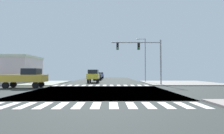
{
  "coord_description": "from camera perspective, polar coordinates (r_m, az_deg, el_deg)",
  "views": [
    {
      "loc": [
        1.06,
        -16.99,
        1.88
      ],
      "look_at": [
        1.31,
        7.74,
        2.66
      ],
      "focal_mm": 27.06,
      "sensor_mm": 36.0,
      "label": 1
    }
  ],
  "objects": [
    {
      "name": "ground",
      "position": [
        17.13,
        -4.16,
        -8.19
      ],
      "size": [
        90.0,
        90.0,
        0.05
      ],
      "color": "#333735"
    },
    {
      "name": "sidewalk_corner_ne",
      "position": [
        31.4,
        21.86,
        -4.98
      ],
      "size": [
        12.0,
        12.0,
        0.14
      ],
      "color": "gray",
      "rests_on": "ground"
    },
    {
      "name": "sidewalk_corner_nw",
      "position": [
        32.27,
        -26.5,
        -4.83
      ],
      "size": [
        12.0,
        12.0,
        0.14
      ],
      "color": "gray",
      "rests_on": "ground"
    },
    {
      "name": "crosswalk_near",
      "position": [
        9.96,
        -8.32,
        -12.66
      ],
      "size": [
        13.5,
        2.0,
        0.01
      ],
      "color": "silver",
      "rests_on": "ground"
    },
    {
      "name": "crosswalk_far",
      "position": [
        24.4,
        -3.67,
        -6.21
      ],
      "size": [
        13.5,
        2.0,
        0.01
      ],
      "color": "silver",
      "rests_on": "ground"
    },
    {
      "name": "traffic_signal_mast",
      "position": [
        24.96,
        9.99,
        5.21
      ],
      "size": [
        7.25,
        0.55,
        6.62
      ],
      "color": "gray",
      "rests_on": "ground"
    },
    {
      "name": "street_lamp",
      "position": [
        32.45,
        10.76,
        3.62
      ],
      "size": [
        1.78,
        0.32,
        8.27
      ],
      "color": "gray",
      "rests_on": "ground"
    },
    {
      "name": "bank_building",
      "position": [
        37.51,
        -33.12,
        -0.64
      ],
      "size": [
        14.0,
        7.63,
        4.88
      ],
      "color": "beige",
      "rests_on": "ground"
    },
    {
      "name": "sedan_farside_1",
      "position": [
        53.89,
        -3.83,
        -2.61
      ],
      "size": [
        1.8,
        4.3,
        1.88
      ],
      "rotation": [
        0.0,
        0.0,
        3.14
      ],
      "color": "black",
      "rests_on": "ground"
    },
    {
      "name": "sedan_crossing_2",
      "position": [
        40.16,
        -4.95,
        -2.89
      ],
      "size": [
        1.8,
        4.3,
        1.88
      ],
      "rotation": [
        0.0,
        0.0,
        3.14
      ],
      "color": "black",
      "rests_on": "ground"
    },
    {
      "name": "sedan_queued_3",
      "position": [
        45.86,
        -4.4,
        -2.75
      ],
      "size": [
        1.8,
        4.3,
        1.88
      ],
      "rotation": [
        0.0,
        0.0,
        3.14
      ],
      "color": "black",
      "rests_on": "ground"
    },
    {
      "name": "suv_leading_1",
      "position": [
        30.82,
        -6.28,
        -2.7
      ],
      "size": [
        1.96,
        4.6,
        2.34
      ],
      "rotation": [
        0.0,
        0.0,
        3.14
      ],
      "color": "black",
      "rests_on": "ground"
    },
    {
      "name": "pickup_trailing_1",
      "position": [
        22.91,
        -27.13,
        -3.08
      ],
      "size": [
        5.1,
        2.0,
        2.35
      ],
      "rotation": [
        0.0,
        0.0,
        4.71
      ],
      "color": "black",
      "rests_on": "ground"
    }
  ]
}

